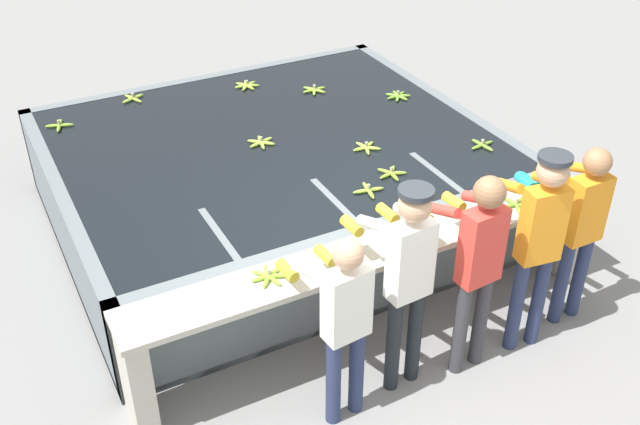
{
  "coord_description": "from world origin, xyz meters",
  "views": [
    {
      "loc": [
        -2.58,
        -3.7,
        4.27
      ],
      "look_at": [
        0.0,
        1.24,
        0.64
      ],
      "focal_mm": 42.0,
      "sensor_mm": 36.0,
      "label": 1
    }
  ],
  "objects_px": {
    "worker_3": "(538,233)",
    "banana_bunch_floating_3": "(261,142)",
    "knife_0": "(401,235)",
    "banana_bunch_floating_7": "(391,173)",
    "worker_1": "(407,269)",
    "banana_bunch_floating_5": "(368,190)",
    "banana_bunch_ledge_0": "(269,276)",
    "worker_4": "(580,220)",
    "banana_bunch_ledge_1": "(516,204)",
    "banana_bunch_floating_2": "(366,147)",
    "banana_bunch_floating_6": "(398,96)",
    "banana_bunch_floating_9": "(247,85)",
    "worker_0": "(343,315)",
    "banana_bunch_floating_8": "(59,125)",
    "banana_bunch_floating_1": "(482,145)",
    "banana_bunch_floating_4": "(314,90)",
    "worker_2": "(477,257)",
    "banana_bunch_floating_0": "(133,98)"
  },
  "relations": [
    {
      "from": "banana_bunch_floating_9",
      "to": "worker_0",
      "type": "bearing_deg",
      "value": -103.44
    },
    {
      "from": "banana_bunch_floating_5",
      "to": "worker_3",
      "type": "bearing_deg",
      "value": -62.72
    },
    {
      "from": "worker_4",
      "to": "banana_bunch_floating_8",
      "type": "distance_m",
      "value": 4.99
    },
    {
      "from": "worker_1",
      "to": "banana_bunch_floating_1",
      "type": "height_order",
      "value": "worker_1"
    },
    {
      "from": "banana_bunch_floating_3",
      "to": "banana_bunch_floating_0",
      "type": "bearing_deg",
      "value": 117.42
    },
    {
      "from": "banana_bunch_floating_5",
      "to": "banana_bunch_ledge_0",
      "type": "xyz_separation_m",
      "value": [
        -1.25,
        -0.7,
        0.0
      ]
    },
    {
      "from": "banana_bunch_floating_4",
      "to": "worker_3",
      "type": "bearing_deg",
      "value": -87.85
    },
    {
      "from": "banana_bunch_floating_2",
      "to": "banana_bunch_floating_7",
      "type": "bearing_deg",
      "value": -95.42
    },
    {
      "from": "worker_0",
      "to": "banana_bunch_floating_1",
      "type": "bearing_deg",
      "value": 32.76
    },
    {
      "from": "banana_bunch_floating_1",
      "to": "banana_bunch_floating_9",
      "type": "xyz_separation_m",
      "value": [
        -1.43,
        2.34,
        -0.0
      ]
    },
    {
      "from": "worker_0",
      "to": "banana_bunch_ledge_0",
      "type": "height_order",
      "value": "worker_0"
    },
    {
      "from": "knife_0",
      "to": "worker_4",
      "type": "bearing_deg",
      "value": -21.86
    },
    {
      "from": "worker_1",
      "to": "banana_bunch_floating_3",
      "type": "bearing_deg",
      "value": 90.85
    },
    {
      "from": "worker_3",
      "to": "worker_4",
      "type": "bearing_deg",
      "value": 10.32
    },
    {
      "from": "worker_1",
      "to": "banana_bunch_floating_4",
      "type": "relative_size",
      "value": 6.2
    },
    {
      "from": "worker_3",
      "to": "banana_bunch_floating_3",
      "type": "bearing_deg",
      "value": 114.05
    },
    {
      "from": "worker_1",
      "to": "banana_bunch_floating_0",
      "type": "bearing_deg",
      "value": 101.85
    },
    {
      "from": "banana_bunch_floating_8",
      "to": "knife_0",
      "type": "height_order",
      "value": "banana_bunch_floating_8"
    },
    {
      "from": "banana_bunch_floating_2",
      "to": "banana_bunch_floating_6",
      "type": "height_order",
      "value": "same"
    },
    {
      "from": "worker_3",
      "to": "banana_bunch_floating_5",
      "type": "height_order",
      "value": "worker_3"
    },
    {
      "from": "worker_1",
      "to": "banana_bunch_floating_6",
      "type": "distance_m",
      "value": 3.25
    },
    {
      "from": "banana_bunch_floating_1",
      "to": "knife_0",
      "type": "bearing_deg",
      "value": -149.05
    },
    {
      "from": "worker_1",
      "to": "worker_4",
      "type": "relative_size",
      "value": 1.07
    },
    {
      "from": "worker_1",
      "to": "worker_3",
      "type": "bearing_deg",
      "value": -5.01
    },
    {
      "from": "banana_bunch_floating_8",
      "to": "banana_bunch_floating_7",
      "type": "bearing_deg",
      "value": -44.0
    },
    {
      "from": "banana_bunch_floating_3",
      "to": "banana_bunch_floating_5",
      "type": "xyz_separation_m",
      "value": [
        0.46,
        -1.23,
        0.0
      ]
    },
    {
      "from": "banana_bunch_ledge_0",
      "to": "worker_1",
      "type": "bearing_deg",
      "value": -32.85
    },
    {
      "from": "worker_3",
      "to": "worker_4",
      "type": "xyz_separation_m",
      "value": [
        0.55,
        0.1,
        -0.11
      ]
    },
    {
      "from": "worker_1",
      "to": "banana_bunch_floating_1",
      "type": "xyz_separation_m",
      "value": [
        1.8,
        1.44,
        -0.13
      ]
    },
    {
      "from": "banana_bunch_floating_0",
      "to": "banana_bunch_floating_1",
      "type": "distance_m",
      "value": 3.7
    },
    {
      "from": "banana_bunch_floating_4",
      "to": "banana_bunch_floating_5",
      "type": "xyz_separation_m",
      "value": [
        -0.56,
        -2.09,
        0.0
      ]
    },
    {
      "from": "banana_bunch_ledge_1",
      "to": "banana_bunch_ledge_0",
      "type": "bearing_deg",
      "value": 178.09
    },
    {
      "from": "worker_1",
      "to": "worker_3",
      "type": "height_order",
      "value": "worker_3"
    },
    {
      "from": "banana_bunch_floating_6",
      "to": "banana_bunch_floating_0",
      "type": "bearing_deg",
      "value": 153.7
    },
    {
      "from": "worker_2",
      "to": "banana_bunch_floating_4",
      "type": "height_order",
      "value": "worker_2"
    },
    {
      "from": "banana_bunch_floating_3",
      "to": "banana_bunch_floating_4",
      "type": "relative_size",
      "value": 1.0
    },
    {
      "from": "banana_bunch_floating_3",
      "to": "banana_bunch_floating_7",
      "type": "height_order",
      "value": "same"
    },
    {
      "from": "banana_bunch_ledge_0",
      "to": "worker_3",
      "type": "bearing_deg",
      "value": -18.08
    },
    {
      "from": "worker_2",
      "to": "banana_bunch_floating_3",
      "type": "relative_size",
      "value": 6.14
    },
    {
      "from": "worker_1",
      "to": "banana_bunch_floating_5",
      "type": "relative_size",
      "value": 6.19
    },
    {
      "from": "worker_1",
      "to": "banana_bunch_ledge_1",
      "type": "relative_size",
      "value": 6.36
    },
    {
      "from": "banana_bunch_floating_3",
      "to": "worker_1",
      "type": "bearing_deg",
      "value": -89.15
    },
    {
      "from": "banana_bunch_floating_1",
      "to": "banana_bunch_floating_7",
      "type": "distance_m",
      "value": 1.05
    },
    {
      "from": "banana_bunch_floating_2",
      "to": "banana_bunch_floating_8",
      "type": "relative_size",
      "value": 1.0
    },
    {
      "from": "banana_bunch_floating_6",
      "to": "worker_0",
      "type": "bearing_deg",
      "value": -128.43
    },
    {
      "from": "banana_bunch_floating_1",
      "to": "banana_bunch_floating_2",
      "type": "relative_size",
      "value": 1.02
    },
    {
      "from": "banana_bunch_floating_8",
      "to": "banana_bunch_ledge_1",
      "type": "bearing_deg",
      "value": -46.83
    },
    {
      "from": "worker_4",
      "to": "banana_bunch_floating_1",
      "type": "bearing_deg",
      "value": 84.0
    },
    {
      "from": "knife_0",
      "to": "banana_bunch_floating_7",
      "type": "bearing_deg",
      "value": 62.28
    },
    {
      "from": "banana_bunch_floating_3",
      "to": "banana_bunch_ledge_1",
      "type": "xyz_separation_m",
      "value": [
        1.43,
        -2.0,
        0.0
      ]
    }
  ]
}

